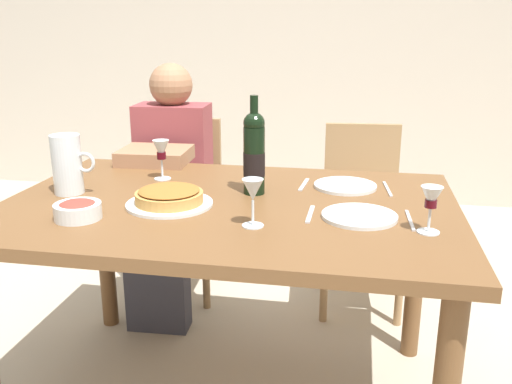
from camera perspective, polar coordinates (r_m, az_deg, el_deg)
back_wall at (r=4.35m, az=5.42°, el=17.70°), size 8.00×0.10×2.80m
dining_table at (r=1.88m, az=-2.80°, el=-3.73°), size 1.50×1.00×0.76m
wine_bottle at (r=1.91m, az=-0.19°, el=4.02°), size 0.08×0.08×0.34m
water_pitcher at (r=2.03m, az=-18.71°, el=2.40°), size 0.16×0.10×0.21m
baked_tart at (r=1.83m, az=-8.89°, el=-0.54°), size 0.28×0.28×0.06m
salad_bowl at (r=1.76m, az=-17.84°, el=-1.72°), size 0.14×0.14×0.06m
wine_glass_left_diner at (r=2.13m, az=-9.70°, el=4.06°), size 0.06×0.06×0.15m
wine_glass_right_diner at (r=1.62m, az=17.54°, el=-0.82°), size 0.06×0.06×0.14m
wine_glass_centre at (r=1.59m, az=-0.33°, el=-0.04°), size 0.06×0.06×0.14m
dinner_plate_left_setting at (r=2.04m, az=9.14°, el=0.64°), size 0.23×0.23×0.01m
dinner_plate_right_setting at (r=1.72m, az=10.57°, el=-2.44°), size 0.23×0.23×0.01m
fork_left_setting at (r=2.05m, az=4.94°, el=0.76°), size 0.03×0.16×0.00m
knife_left_setting at (r=2.04m, az=13.35°, el=0.32°), size 0.03×0.18×0.00m
knife_right_setting at (r=1.73m, az=15.53°, el=-2.80°), size 0.02×0.18×0.00m
spoon_right_setting at (r=1.73m, az=5.59°, el=-2.28°), size 0.02×0.16×0.00m
chair_left at (r=2.86m, az=-7.52°, el=-0.21°), size 0.42×0.42×0.87m
diner_left at (r=2.61m, az=-9.01°, el=0.80°), size 0.35×0.51×1.16m
chair_right at (r=2.72m, az=10.74°, el=-1.24°), size 0.43×0.43×0.87m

